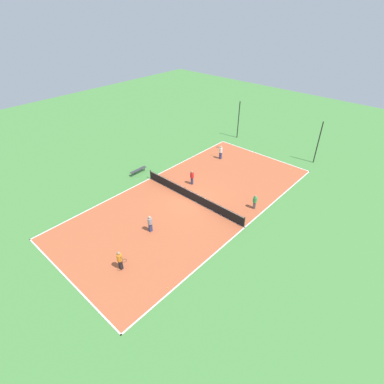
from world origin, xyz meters
name	(u,v)px	position (x,y,z in m)	size (l,w,h in m)	color
ground_plane	(192,200)	(0.00, 0.00, 0.00)	(80.00, 80.00, 0.00)	#47843D
court_surface	(192,200)	(0.00, 0.00, 0.01)	(11.55, 24.56, 0.02)	#B75633
tennis_net	(192,196)	(0.00, 0.00, 0.52)	(11.35, 0.10, 0.97)	black
bench	(138,170)	(-7.42, -0.15, 0.39)	(0.36, 1.93, 0.45)	#333338
player_far_green	(255,201)	(4.86, 2.73, 0.77)	(0.50, 0.50, 1.35)	#4C4C51
player_baseline_gray	(150,223)	(0.42, -5.36, 0.87)	(0.41, 0.41, 1.50)	navy
player_far_white	(221,151)	(-3.09, 8.24, 0.92)	(0.98, 0.49, 1.58)	navy
player_coach_red	(192,177)	(-1.84, 2.04, 0.86)	(0.49, 0.49, 1.49)	navy
player_center_orange	(120,259)	(1.86, -9.29, 0.92)	(0.94, 0.37, 1.57)	black
tennis_ball_far_baseline	(291,169)	(4.01, 11.35, 0.06)	(0.07, 0.07, 0.07)	#CCE033
tennis_ball_right_alley	(168,288)	(5.42, -8.32, 0.06)	(0.07, 0.07, 0.07)	#CCE033
fence_post_back_left	(238,120)	(-5.16, 14.51, 2.37)	(0.12, 0.12, 4.73)	black
fence_post_back_right	(318,143)	(5.16, 14.51, 2.37)	(0.12, 0.12, 4.73)	black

